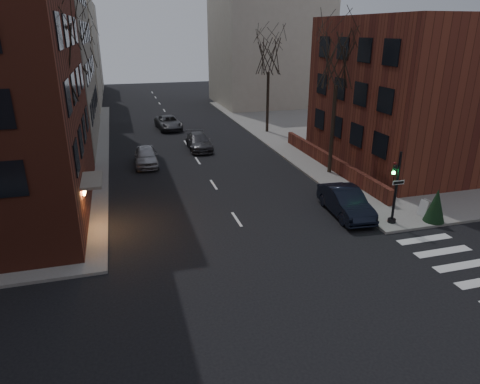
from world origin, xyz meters
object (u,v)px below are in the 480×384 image
at_px(parked_sedan, 346,202).
at_px(sandwich_board, 426,208).
at_px(streetlamp_near, 84,119).
at_px(tree_left_a, 51,64).
at_px(traffic_signal, 395,192).
at_px(tree_right_a, 338,61).
at_px(streetlamp_far, 94,85).
at_px(car_lane_far, 169,123).
at_px(car_lane_gray, 199,142).
at_px(tree_left_b, 70,46).
at_px(car_lane_silver, 146,156).
at_px(tree_left_c, 83,50).
at_px(tree_right_b, 269,56).
at_px(evergreen_shrub, 436,205).

height_order(parked_sedan, sandwich_board, parked_sedan).
relative_size(streetlamp_near, sandwich_board, 6.69).
bearing_deg(streetlamp_near, tree_left_a, -94.29).
distance_m(traffic_signal, tree_right_a, 10.92).
height_order(streetlamp_far, car_lane_far, streetlamp_far).
relative_size(traffic_signal, car_lane_gray, 0.84).
bearing_deg(tree_left_b, sandwich_board, -41.15).
height_order(tree_left_a, parked_sedan, tree_left_a).
xyz_separation_m(tree_left_a, parked_sedan, (15.00, -3.07, -7.68)).
distance_m(car_lane_silver, car_lane_far, 13.06).
relative_size(traffic_signal, tree_left_c, 0.41).
bearing_deg(parked_sedan, tree_left_b, 138.96).
relative_size(streetlamp_far, car_lane_gray, 1.31).
height_order(traffic_signal, car_lane_far, traffic_signal).
bearing_deg(tree_right_b, parked_sedan, -97.03).
bearing_deg(car_lane_gray, tree_left_a, -124.17).
distance_m(tree_left_b, sandwich_board, 26.74).
height_order(tree_right_b, car_lane_gray, tree_right_b).
height_order(tree_right_a, streetlamp_far, tree_right_a).
distance_m(tree_left_c, sandwich_board, 36.95).
bearing_deg(tree_right_a, sandwich_board, -79.99).
distance_m(tree_left_b, streetlamp_far, 16.68).
relative_size(parked_sedan, car_lane_gray, 1.01).
distance_m(traffic_signal, parked_sedan, 2.83).
height_order(tree_left_a, tree_left_c, tree_left_a).
xyz_separation_m(car_lane_silver, car_lane_far, (3.30, 12.63, -0.04)).
bearing_deg(tree_left_a, car_lane_gray, 54.64).
relative_size(tree_left_b, tree_right_a, 1.11).
bearing_deg(car_lane_gray, evergreen_shrub, -62.24).
xyz_separation_m(tree_left_a, streetlamp_far, (0.60, 28.00, -4.23)).
height_order(car_lane_silver, car_lane_far, car_lane_silver).
xyz_separation_m(tree_right_a, tree_right_b, (0.00, 14.00, -0.44)).
bearing_deg(tree_right_a, traffic_signal, -95.47).
relative_size(tree_left_c, car_lane_far, 1.93).
bearing_deg(car_lane_silver, tree_left_b, 157.91).
bearing_deg(parked_sedan, car_lane_silver, 132.52).
bearing_deg(car_lane_far, evergreen_shrub, -72.99).
relative_size(traffic_signal, tree_left_b, 0.37).
bearing_deg(car_lane_silver, sandwich_board, -43.51).
xyz_separation_m(streetlamp_far, evergreen_shrub, (18.51, -33.50, -3.15)).
xyz_separation_m(parked_sedan, car_lane_far, (-7.00, 25.61, -0.09)).
bearing_deg(sandwich_board, evergreen_shrub, -99.38).
relative_size(streetlamp_near, evergreen_shrub, 3.36).
height_order(streetlamp_near, car_lane_far, streetlamp_near).
xyz_separation_m(car_lane_far, sandwich_board, (11.14, -27.27, -0.08)).
relative_size(streetlamp_far, parked_sedan, 1.31).
relative_size(tree_right_a, evergreen_shrub, 5.20).
bearing_deg(tree_right_a, evergreen_shrub, -80.95).
xyz_separation_m(tree_right_a, streetlamp_near, (-17.00, 4.00, -3.79)).
height_order(tree_right_b, parked_sedan, tree_right_b).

